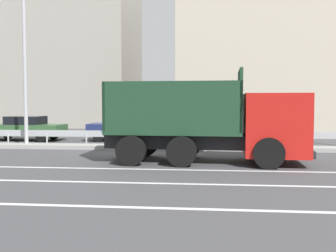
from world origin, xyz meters
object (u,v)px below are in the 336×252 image
object	(u,v)px
median_road_sign	(118,122)
parked_car_3	(24,128)
dump_truck	(231,128)
parked_car_4	(124,128)
street_lamp_1	(23,44)
church_tower	(332,74)

from	to	relation	value
median_road_sign	parked_car_3	world-z (taller)	median_road_sign
dump_truck	parked_car_4	bearing A→B (deg)	-141.11
dump_truck	street_lamp_1	size ratio (longest dim) A/B	0.81
median_road_sign	parked_car_4	bearing A→B (deg)	98.09
median_road_sign	dump_truck	bearing A→B (deg)	-36.70
parked_car_3	dump_truck	bearing A→B (deg)	-120.53
dump_truck	parked_car_4	distance (m)	9.49
parked_car_4	median_road_sign	bearing A→B (deg)	-170.99
church_tower	parked_car_3	bearing A→B (deg)	-137.04
parked_car_4	church_tower	bearing A→B (deg)	-38.74
parked_car_3	street_lamp_1	bearing A→B (deg)	-151.50
median_road_sign	parked_car_3	distance (m)	7.22
median_road_sign	parked_car_3	size ratio (longest dim) A/B	0.51
median_road_sign	street_lamp_1	size ratio (longest dim) A/B	0.26
dump_truck	median_road_sign	world-z (taller)	dump_truck
median_road_sign	parked_car_3	xyz separation A→B (m)	(-6.30, 3.48, -0.54)
median_road_sign	church_tower	xyz separation A→B (m)	(17.50, 25.64, 4.02)
parked_car_3	parked_car_4	bearing A→B (deg)	-84.12
median_road_sign	parked_car_3	bearing A→B (deg)	151.11
church_tower	street_lamp_1	bearing A→B (deg)	-130.79
street_lamp_1	church_tower	size ratio (longest dim) A/B	0.78
dump_truck	church_tower	xyz separation A→B (m)	(12.45, 29.41, 3.99)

